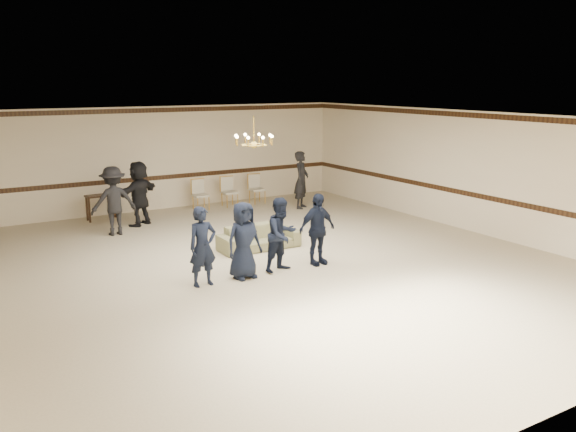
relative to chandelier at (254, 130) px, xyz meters
The scene contains 16 objects.
room 1.62m from the chandelier, 90.00° to the right, with size 12.01×14.01×3.21m.
chair_rail 6.27m from the chandelier, 90.00° to the left, with size 12.00×0.02×0.14m, color #372110.
crown_molding 5.99m from the chandelier, 90.00° to the left, with size 12.00×0.02×0.14m, color #372110.
chandelier is the anchor object (origin of this frame).
boy_a 3.16m from the chandelier, 143.65° to the right, with size 0.58×0.38×1.59m, color black.
boy_b 2.71m from the chandelier, 125.74° to the right, with size 0.78×0.51×1.59m, color black.
boy_c 2.51m from the chandelier, 94.61° to the right, with size 0.77×0.60×1.59m, color black.
boy_d 2.63m from the chandelier, 60.82° to the right, with size 0.93×0.39×1.59m, color black.
settee 2.63m from the chandelier, 50.27° to the left, with size 1.96×0.76×0.57m, color #7F7F55.
adult_left 4.63m from the chandelier, 123.18° to the left, with size 1.17×0.67×1.81m, color black.
adult_mid 4.85m from the chandelier, 108.33° to the left, with size 1.68×0.53×1.81m, color black.
adult_right 5.67m from the chandelier, 45.78° to the left, with size 0.66×0.43×1.81m, color black.
banquet_chair_left 5.79m from the chandelier, 80.57° to the left, with size 0.46×0.46×0.95m, color beige, non-canonical shape.
banquet_chair_mid 6.02m from the chandelier, 70.28° to the left, with size 0.46×0.46×0.95m, color beige, non-canonical shape.
banquet_chair_right 6.40m from the chandelier, 61.15° to the left, with size 0.46×0.46×0.95m, color beige, non-canonical shape.
console_table 6.32m from the chandelier, 111.60° to the left, with size 0.90×0.38×0.75m, color #362112.
Camera 1 is at (-6.34, -10.92, 3.97)m, focal length 37.35 mm.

